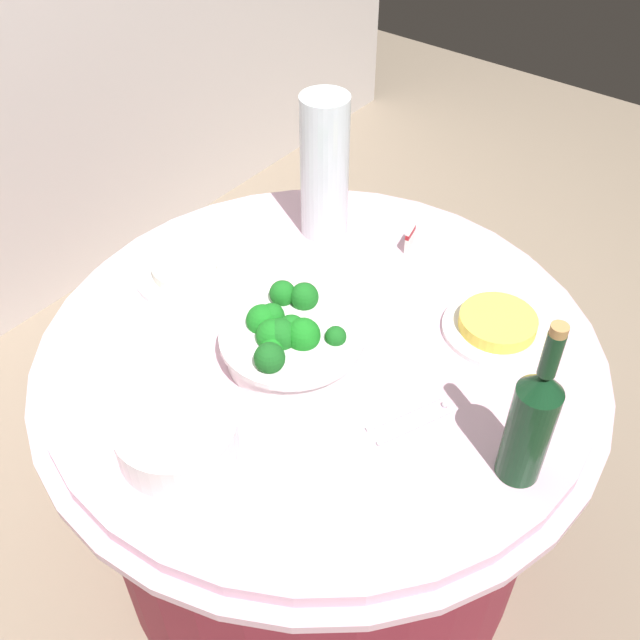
% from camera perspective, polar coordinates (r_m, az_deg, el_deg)
% --- Properties ---
extents(ground_plane, '(6.00, 6.00, 0.00)m').
position_cam_1_polar(ground_plane, '(2.06, 0.00, -16.33)').
color(ground_plane, gray).
extents(buffet_table, '(1.16, 1.16, 0.74)m').
position_cam_1_polar(buffet_table, '(1.75, 0.00, -10.01)').
color(buffet_table, maroon).
rests_on(buffet_table, ground_plane).
extents(broccoli_bowl, '(0.28, 0.28, 0.11)m').
position_cam_1_polar(broccoli_bowl, '(1.41, -2.38, -1.45)').
color(broccoli_bowl, white).
rests_on(broccoli_bowl, buffet_table).
extents(plate_stack, '(0.21, 0.21, 0.07)m').
position_cam_1_polar(plate_stack, '(1.29, -11.05, -8.82)').
color(plate_stack, white).
rests_on(plate_stack, buffet_table).
extents(wine_bottle, '(0.07, 0.07, 0.34)m').
position_cam_1_polar(wine_bottle, '(1.21, 16.09, -7.60)').
color(wine_bottle, '#12371C').
rests_on(wine_bottle, buffet_table).
extents(decorative_fruit_vase, '(0.11, 0.11, 0.34)m').
position_cam_1_polar(decorative_fruit_vase, '(1.68, 0.35, 11.12)').
color(decorative_fruit_vase, silver).
rests_on(decorative_fruit_vase, buffet_table).
extents(serving_tongs, '(0.16, 0.10, 0.01)m').
position_cam_1_polar(serving_tongs, '(1.34, 7.22, -7.59)').
color(serving_tongs, silver).
rests_on(serving_tongs, buffet_table).
extents(food_plate_fried_egg, '(0.22, 0.22, 0.04)m').
position_cam_1_polar(food_plate_fried_egg, '(1.52, 13.60, -0.42)').
color(food_plate_fried_egg, white).
rests_on(food_plate_fried_egg, buffet_table).
extents(food_plate_rice, '(0.22, 0.22, 0.04)m').
position_cam_1_polar(food_plate_rice, '(1.64, -10.43, 3.71)').
color(food_plate_rice, white).
rests_on(food_plate_rice, buffet_table).
extents(label_placard_front, '(0.05, 0.02, 0.05)m').
position_cam_1_polar(label_placard_front, '(1.70, 7.01, 6.38)').
color(label_placard_front, white).
rests_on(label_placard_front, buffet_table).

